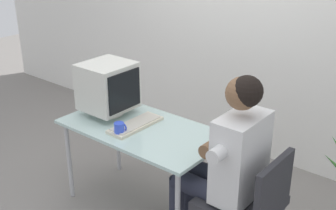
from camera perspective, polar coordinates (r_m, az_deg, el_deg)
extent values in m
plane|color=gray|center=(3.61, -3.21, -13.14)|extent=(12.00, 12.00, 0.00)
cube|color=silver|center=(3.97, 13.75, 13.26)|extent=(8.00, 0.10, 3.00)
cylinder|color=#B7B7BC|center=(3.62, -12.96, -7.17)|extent=(0.04, 0.04, 0.68)
cylinder|color=#B7B7BC|center=(3.94, -6.68, -4.15)|extent=(0.04, 0.04, 0.68)
cylinder|color=#B7B7BC|center=(3.32, 7.23, -9.69)|extent=(0.04, 0.04, 0.68)
cube|color=silver|center=(3.25, -3.48, -3.16)|extent=(1.24, 0.67, 0.02)
cylinder|color=silver|center=(3.50, -7.80, -0.98)|extent=(0.23, 0.23, 0.02)
cylinder|color=silver|center=(3.49, -7.83, -0.56)|extent=(0.06, 0.06, 0.03)
cube|color=silver|center=(3.41, -8.01, 2.54)|extent=(0.36, 0.39, 0.37)
cube|color=black|center=(3.29, -5.78, 1.84)|extent=(0.01, 0.33, 0.30)
cube|color=beige|center=(3.26, -4.32, -2.66)|extent=(0.18, 0.46, 0.02)
cube|color=beige|center=(3.25, -4.33, -2.40)|extent=(0.15, 0.42, 0.01)
cylinder|color=#4C4C51|center=(3.28, 7.87, -13.07)|extent=(0.03, 0.03, 0.41)
cube|color=#2D2D33|center=(2.91, 9.49, -12.67)|extent=(0.48, 0.48, 0.06)
cube|color=#2D2D33|center=(2.71, 13.86, -10.57)|extent=(0.04, 0.43, 0.36)
cube|color=silver|center=(2.74, 9.58, -6.86)|extent=(0.22, 0.40, 0.56)
sphere|color=brown|center=(2.57, 9.81, 1.53)|extent=(0.20, 0.20, 0.20)
sphere|color=black|center=(2.55, 10.42, 1.79)|extent=(0.19, 0.19, 0.19)
cylinder|color=#262838|center=(2.92, 4.59, -11.10)|extent=(0.43, 0.14, 0.14)
cylinder|color=#262838|center=(3.04, 6.55, -9.59)|extent=(0.43, 0.14, 0.14)
cylinder|color=#262838|center=(3.16, 1.16, -13.47)|extent=(0.11, 0.11, 0.49)
cylinder|color=#262838|center=(3.28, 3.14, -12.01)|extent=(0.11, 0.11, 0.49)
cylinder|color=silver|center=(2.52, 6.74, -6.39)|extent=(0.09, 0.14, 0.09)
cylinder|color=silver|center=(2.87, 11.68, -2.84)|extent=(0.09, 0.14, 0.09)
cylinder|color=brown|center=(2.77, 7.17, -4.72)|extent=(0.09, 0.40, 0.09)
cylinder|color=blue|center=(3.12, -6.48, -3.20)|extent=(0.07, 0.07, 0.10)
torus|color=blue|center=(3.14, -5.94, -2.94)|extent=(0.07, 0.01, 0.07)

